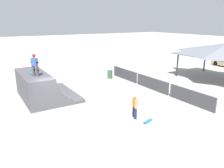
{
  "coord_description": "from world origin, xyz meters",
  "views": [
    {
      "loc": [
        13.41,
        -4.2,
        5.82
      ],
      "look_at": [
        -0.35,
        4.29,
        1.14
      ],
      "focal_mm": 35.0,
      "sensor_mm": 36.0,
      "label": 1
    }
  ],
  "objects_px": {
    "trash_bin": "(110,74)",
    "skater_on_deck": "(35,63)",
    "skateboard_on_ground": "(148,121)",
    "skateboard_on_deck": "(32,74)",
    "bystander_walking": "(135,105)"
  },
  "relations": [
    {
      "from": "trash_bin",
      "to": "skater_on_deck",
      "type": "bearing_deg",
      "value": -66.75
    },
    {
      "from": "trash_bin",
      "to": "skateboard_on_ground",
      "type": "bearing_deg",
      "value": -18.93
    },
    {
      "from": "skateboard_on_deck",
      "to": "bystander_walking",
      "type": "xyz_separation_m",
      "value": [
        6.21,
        4.61,
        -1.29
      ]
    },
    {
      "from": "bystander_walking",
      "to": "skateboard_on_ground",
      "type": "xyz_separation_m",
      "value": [
        0.89,
        0.31,
        -0.79
      ]
    },
    {
      "from": "skateboard_on_ground",
      "to": "trash_bin",
      "type": "distance_m",
      "value": 10.7
    },
    {
      "from": "skater_on_deck",
      "to": "skateboard_on_deck",
      "type": "bearing_deg",
      "value": 156.57
    },
    {
      "from": "bystander_walking",
      "to": "skateboard_on_ground",
      "type": "relative_size",
      "value": 1.84
    },
    {
      "from": "bystander_walking",
      "to": "trash_bin",
      "type": "distance_m",
      "value": 9.97
    },
    {
      "from": "skateboard_on_ground",
      "to": "trash_bin",
      "type": "xyz_separation_m",
      "value": [
        -10.11,
        3.47,
        0.37
      ]
    },
    {
      "from": "skateboard_on_deck",
      "to": "trash_bin",
      "type": "relative_size",
      "value": 0.97
    },
    {
      "from": "bystander_walking",
      "to": "skateboard_on_ground",
      "type": "bearing_deg",
      "value": -140.18
    },
    {
      "from": "skateboard_on_deck",
      "to": "bystander_walking",
      "type": "height_order",
      "value": "skateboard_on_deck"
    },
    {
      "from": "skateboard_on_ground",
      "to": "trash_bin",
      "type": "relative_size",
      "value": 0.97
    },
    {
      "from": "skater_on_deck",
      "to": "trash_bin",
      "type": "relative_size",
      "value": 1.85
    },
    {
      "from": "skateboard_on_ground",
      "to": "skater_on_deck",
      "type": "bearing_deg",
      "value": -71.5
    }
  ]
}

